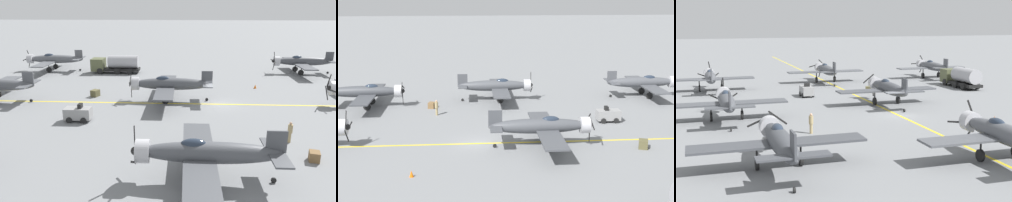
% 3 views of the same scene
% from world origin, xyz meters
% --- Properties ---
extents(ground_plane, '(400.00, 400.00, 0.00)m').
position_xyz_m(ground_plane, '(0.00, 0.00, 0.00)').
color(ground_plane, slate).
extents(taxiway_stripe, '(0.30, 160.00, 0.01)m').
position_xyz_m(taxiway_stripe, '(0.00, 0.00, 0.00)').
color(taxiway_stripe, yellow).
rests_on(taxiway_stripe, ground).
extents(airplane_far_left, '(12.00, 9.98, 3.79)m').
position_xyz_m(airplane_far_left, '(-18.08, 22.65, 2.01)').
color(airplane_far_left, '#4A4D52').
rests_on(airplane_far_left, ground).
extents(airplane_mid_left, '(12.00, 9.98, 3.80)m').
position_xyz_m(airplane_mid_left, '(-17.33, 2.35, 2.01)').
color(airplane_mid_left, '#474A4F').
rests_on(airplane_mid_left, ground).
extents(airplane_near_left, '(12.00, 9.98, 3.65)m').
position_xyz_m(airplane_near_left, '(-15.05, -14.20, 2.01)').
color(airplane_near_left, '#404247').
rests_on(airplane_near_left, ground).
extents(airplane_mid_center, '(12.00, 9.98, 3.65)m').
position_xyz_m(airplane_mid_center, '(1.31, 5.62, 2.01)').
color(airplane_mid_center, '#46484D').
rests_on(airplane_mid_center, ground).
extents(tow_tractor, '(1.57, 2.60, 1.79)m').
position_xyz_m(tow_tractor, '(-6.40, 14.28, 0.79)').
color(tow_tractor, gray).
rests_on(tow_tractor, ground).
extents(ground_crew_walking, '(0.40, 0.40, 1.82)m').
position_xyz_m(ground_crew_walking, '(-10.65, -5.17, 0.99)').
color(ground_crew_walking, tan).
rests_on(ground_crew_walking, ground).
extents(supply_crate_by_tanker, '(1.22, 1.13, 0.83)m').
position_xyz_m(supply_crate_by_tanker, '(2.58, 15.01, 0.41)').
color(supply_crate_by_tanker, brown).
rests_on(supply_crate_by_tanker, ground).
extents(supply_crate_mid_lane, '(1.05, 0.94, 0.74)m').
position_xyz_m(supply_crate_mid_lane, '(-14.02, -6.01, 0.37)').
color(supply_crate_mid_lane, brown).
rests_on(supply_crate_mid_lane, ground).
extents(traffic_cone, '(0.36, 0.36, 0.55)m').
position_xyz_m(traffic_cone, '(7.76, -5.99, 0.28)').
color(traffic_cone, orange).
rests_on(traffic_cone, ground).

